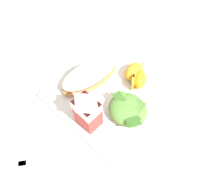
% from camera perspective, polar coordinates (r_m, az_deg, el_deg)
% --- Properties ---
extents(ground, '(3.00, 3.00, 0.00)m').
position_cam_1_polar(ground, '(0.68, 0.00, -1.21)').
color(ground, beige).
extents(white_plate, '(0.28, 0.28, 0.02)m').
position_cam_1_polar(white_plate, '(0.67, 0.00, -0.85)').
color(white_plate, white).
rests_on(white_plate, ground).
extents(cheesy_pizza_bread, '(0.10, 0.18, 0.04)m').
position_cam_1_polar(cheesy_pizza_bread, '(0.68, -5.09, 3.44)').
color(cheesy_pizza_bread, '#B77F42').
rests_on(cheesy_pizza_bread, white_plate).
extents(green_salad_pile, '(0.11, 0.09, 0.05)m').
position_cam_1_polar(green_salad_pile, '(0.62, 3.67, -4.23)').
color(green_salad_pile, '#5B8E3D').
rests_on(green_salad_pile, white_plate).
extents(milk_carton, '(0.06, 0.04, 0.11)m').
position_cam_1_polar(milk_carton, '(0.57, -5.71, -4.33)').
color(milk_carton, '#B7332D').
rests_on(milk_carton, white_plate).
extents(orange_wedge_front, '(0.07, 0.07, 0.04)m').
position_cam_1_polar(orange_wedge_front, '(0.67, 6.04, 2.82)').
color(orange_wedge_front, orange).
rests_on(orange_wedge_front, white_plate).
extents(orange_wedge_middle, '(0.05, 0.07, 0.04)m').
position_cam_1_polar(orange_wedge_middle, '(0.68, 4.82, 4.50)').
color(orange_wedge_middle, orange).
rests_on(orange_wedge_middle, white_plate).
extents(metal_fork, '(0.13, 0.16, 0.01)m').
position_cam_1_polar(metal_fork, '(0.62, -15.17, -14.91)').
color(metal_fork, silver).
rests_on(metal_fork, ground).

